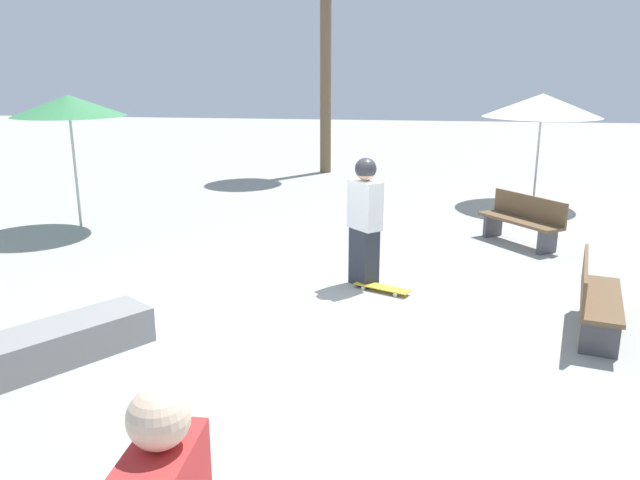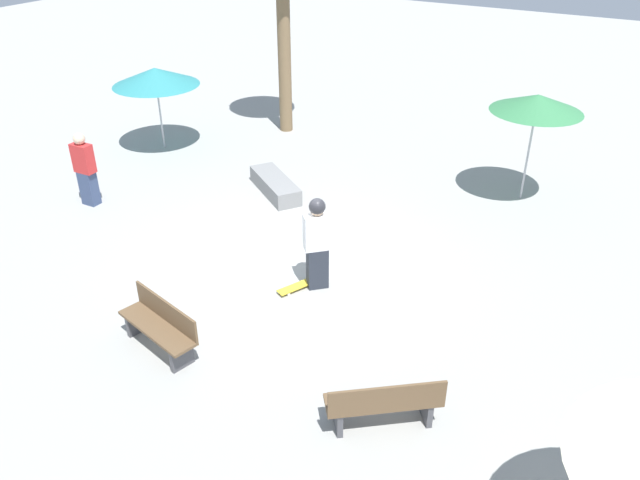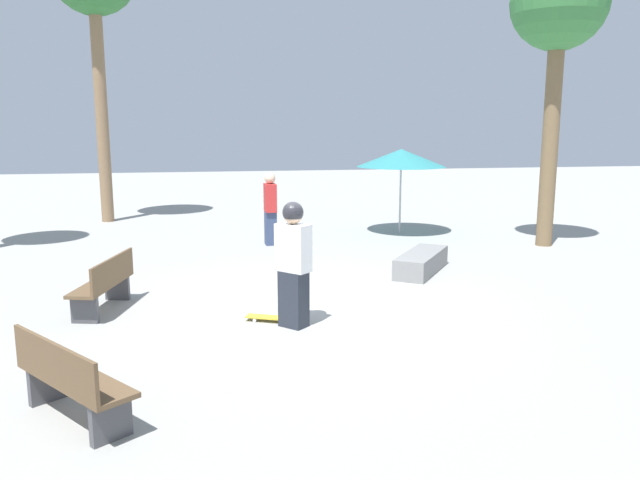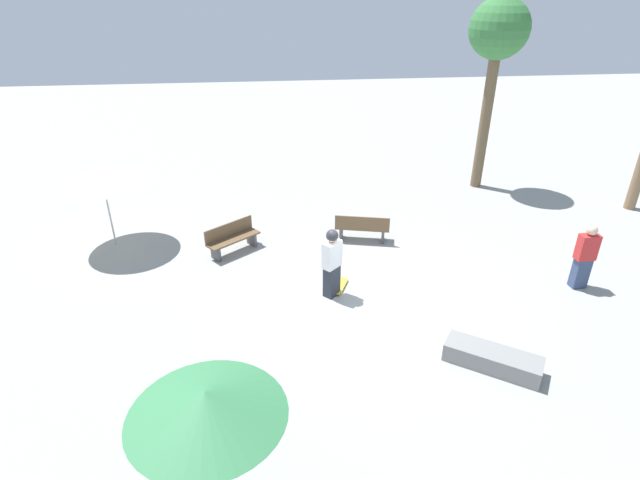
{
  "view_description": "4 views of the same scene",
  "coord_description": "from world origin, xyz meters",
  "px_view_note": "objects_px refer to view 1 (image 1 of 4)",
  "views": [
    {
      "loc": [
        7.52,
        0.98,
        2.97
      ],
      "look_at": [
        -0.56,
        -0.24,
        0.71
      ],
      "focal_mm": 35.0,
      "sensor_mm": 36.0,
      "label": 1
    },
    {
      "loc": [
        -5.7,
        8.69,
        6.58
      ],
      "look_at": [
        -0.96,
        0.38,
        1.03
      ],
      "focal_mm": 35.0,
      "sensor_mm": 36.0,
      "label": 2
    },
    {
      "loc": [
        -9.4,
        1.53,
        2.85
      ],
      "look_at": [
        -0.92,
        -0.04,
        1.26
      ],
      "focal_mm": 35.0,
      "sensor_mm": 36.0,
      "label": 3
    },
    {
      "loc": [
        -2.35,
        -9.93,
        6.97
      ],
      "look_at": [
        -1.11,
        0.83,
        1.3
      ],
      "focal_mm": 28.0,
      "sensor_mm": 36.0,
      "label": 4
    }
  ],
  "objects_px": {
    "concrete_ledge": "(61,342)",
    "bench_near": "(596,298)",
    "skateboard": "(382,287)",
    "shade_umbrella_cream": "(542,105)",
    "shade_umbrella_green": "(69,106)",
    "skater_main": "(365,218)",
    "bench_far": "(522,220)"
  },
  "relations": [
    {
      "from": "shade_umbrella_cream",
      "to": "skateboard",
      "type": "bearing_deg",
      "value": -26.15
    },
    {
      "from": "skateboard",
      "to": "bench_near",
      "type": "xyz_separation_m",
      "value": [
        1.02,
        2.49,
        0.37
      ]
    },
    {
      "from": "shade_umbrella_green",
      "to": "shade_umbrella_cream",
      "type": "xyz_separation_m",
      "value": [
        -3.62,
        8.96,
        -0.12
      ]
    },
    {
      "from": "skateboard",
      "to": "shade_umbrella_cream",
      "type": "xyz_separation_m",
      "value": [
        -6.25,
        3.07,
        2.13
      ]
    },
    {
      "from": "shade_umbrella_green",
      "to": "shade_umbrella_cream",
      "type": "distance_m",
      "value": 9.67
    },
    {
      "from": "bench_near",
      "to": "shade_umbrella_green",
      "type": "relative_size",
      "value": 0.66
    },
    {
      "from": "concrete_ledge",
      "to": "shade_umbrella_cream",
      "type": "height_order",
      "value": "shade_umbrella_cream"
    },
    {
      "from": "bench_near",
      "to": "shade_umbrella_cream",
      "type": "xyz_separation_m",
      "value": [
        -7.27,
        0.58,
        1.77
      ]
    },
    {
      "from": "shade_umbrella_green",
      "to": "shade_umbrella_cream",
      "type": "bearing_deg",
      "value": 112.02
    },
    {
      "from": "skater_main",
      "to": "concrete_ledge",
      "type": "xyz_separation_m",
      "value": [
        2.87,
        -2.94,
        -0.78
      ]
    },
    {
      "from": "bench_far",
      "to": "concrete_ledge",
      "type": "bearing_deg",
      "value": 96.64
    },
    {
      "from": "concrete_ledge",
      "to": "bench_near",
      "type": "bearing_deg",
      "value": 105.41
    },
    {
      "from": "skater_main",
      "to": "shade_umbrella_cream",
      "type": "xyz_separation_m",
      "value": [
        -5.98,
        3.35,
        1.22
      ]
    },
    {
      "from": "concrete_ledge",
      "to": "bench_far",
      "type": "bearing_deg",
      "value": 134.43
    },
    {
      "from": "skater_main",
      "to": "shade_umbrella_cream",
      "type": "distance_m",
      "value": 6.96
    },
    {
      "from": "concrete_ledge",
      "to": "skateboard",
      "type": "bearing_deg",
      "value": 128.87
    },
    {
      "from": "bench_far",
      "to": "shade_umbrella_green",
      "type": "relative_size",
      "value": 0.61
    },
    {
      "from": "skater_main",
      "to": "bench_far",
      "type": "bearing_deg",
      "value": 91.24
    },
    {
      "from": "skateboard",
      "to": "shade_umbrella_green",
      "type": "relative_size",
      "value": 0.32
    },
    {
      "from": "bench_near",
      "to": "bench_far",
      "type": "relative_size",
      "value": 1.08
    },
    {
      "from": "bench_near",
      "to": "shade_umbrella_cream",
      "type": "relative_size",
      "value": 0.66
    },
    {
      "from": "skateboard",
      "to": "bench_near",
      "type": "bearing_deg",
      "value": 2.18
    },
    {
      "from": "bench_near",
      "to": "shade_umbrella_green",
      "type": "xyz_separation_m",
      "value": [
        -3.65,
        -8.39,
        1.89
      ]
    },
    {
      "from": "skateboard",
      "to": "shade_umbrella_cream",
      "type": "distance_m",
      "value": 7.28
    },
    {
      "from": "concrete_ledge",
      "to": "bench_far",
      "type": "relative_size",
      "value": 1.23
    },
    {
      "from": "shade_umbrella_cream",
      "to": "skater_main",
      "type": "bearing_deg",
      "value": -29.24
    },
    {
      "from": "skateboard",
      "to": "shade_umbrella_green",
      "type": "height_order",
      "value": "shade_umbrella_green"
    },
    {
      "from": "shade_umbrella_green",
      "to": "bench_near",
      "type": "bearing_deg",
      "value": 66.5
    },
    {
      "from": "concrete_ledge",
      "to": "shade_umbrella_green",
      "type": "distance_m",
      "value": 6.24
    },
    {
      "from": "bench_near",
      "to": "shade_umbrella_green",
      "type": "bearing_deg",
      "value": -99.39
    },
    {
      "from": "bench_far",
      "to": "shade_umbrella_cream",
      "type": "distance_m",
      "value": 3.98
    },
    {
      "from": "skater_main",
      "to": "bench_near",
      "type": "distance_m",
      "value": 3.1
    }
  ]
}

